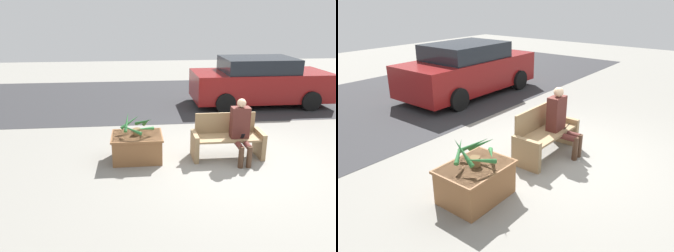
{
  "view_description": "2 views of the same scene",
  "coord_description": "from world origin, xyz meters",
  "views": [
    {
      "loc": [
        -1.92,
        -5.85,
        2.85
      ],
      "look_at": [
        -1.27,
        0.74,
        0.56
      ],
      "focal_mm": 35.0,
      "sensor_mm": 36.0,
      "label": 1
    },
    {
      "loc": [
        -4.91,
        -2.54,
        2.77
      ],
      "look_at": [
        -0.81,
        0.65,
        0.7
      ],
      "focal_mm": 35.0,
      "sensor_mm": 36.0,
      "label": 2
    }
  ],
  "objects": [
    {
      "name": "bench",
      "position": [
        -0.09,
        0.31,
        0.4
      ],
      "size": [
        1.45,
        0.56,
        0.89
      ],
      "color": "#8C704C",
      "rests_on": "ground_plane"
    },
    {
      "name": "person_seated",
      "position": [
        0.13,
        0.12,
        0.68
      ],
      "size": [
        0.36,
        0.63,
        1.27
      ],
      "color": "#51231E",
      "rests_on": "ground_plane"
    },
    {
      "name": "planter_box",
      "position": [
        -1.94,
        0.33,
        0.29
      ],
      "size": [
        1.02,
        0.77,
        0.54
      ],
      "color": "brown",
      "rests_on": "ground_plane"
    },
    {
      "name": "road_surface",
      "position": [
        0.0,
        5.47,
        0.0
      ],
      "size": [
        20.0,
        6.0,
        0.01
      ],
      "primitive_type": "cube",
      "color": "#2D2D30",
      "rests_on": "ground_plane"
    },
    {
      "name": "ground_plane",
      "position": [
        0.0,
        0.0,
        0.0
      ],
      "size": [
        30.0,
        30.0,
        0.0
      ],
      "primitive_type": "plane",
      "color": "gray"
    },
    {
      "name": "parked_car",
      "position": [
        2.02,
        4.28,
        0.75
      ],
      "size": [
        4.31,
        1.98,
        1.52
      ],
      "color": "maroon",
      "rests_on": "ground_plane"
    },
    {
      "name": "potted_plant",
      "position": [
        -1.93,
        0.33,
        0.73
      ],
      "size": [
        0.69,
        0.7,
        0.43
      ],
      "color": "brown",
      "rests_on": "planter_box"
    }
  ]
}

